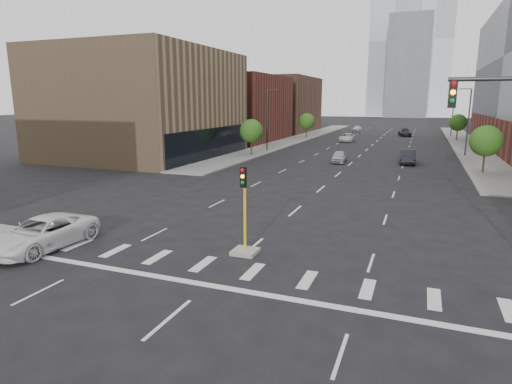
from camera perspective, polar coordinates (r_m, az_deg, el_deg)
The scene contains 23 objects.
ground at distance 14.46m, azimuth -16.12°, elevation -19.51°, with size 400.00×400.00×0.00m, color black.
sidewalk_left_far at distance 86.99m, azimuth 5.90°, elevation 7.17°, with size 5.00×92.00×0.15m, color gray.
sidewalk_right_far at distance 84.27m, azimuth 26.09°, elevation 5.85°, with size 5.00×92.00×0.15m, color gray.
building_left_mid at distance 60.89m, azimuth -14.58°, elevation 11.29°, with size 20.00×24.00×14.00m, color #8F7151.
building_left_far_a at distance 83.47m, azimuth -3.97°, elevation 11.07°, with size 20.00×22.00×12.00m, color brown.
building_left_far_b at distance 107.58m, azimuth 2.01°, elevation 11.58°, with size 20.00×24.00×13.00m, color brown.
tower_left at distance 231.81m, azimuth 18.00°, elevation 18.36°, with size 22.00×22.00×70.00m, color #B2B7BC.
tower_right at distance 271.60m, azimuth 22.60°, elevation 18.10°, with size 20.00×20.00×80.00m, color #B2B7BC.
tower_mid at distance 210.28m, azimuth 19.67°, elevation 15.39°, with size 18.00×18.00×44.00m, color slate.
median_traffic_signal at distance 21.18m, azimuth -1.51°, elevation -5.75°, with size 1.20×1.20×4.40m.
streetlight_right_a at distance 64.92m, azimuth 26.40°, elevation 8.70°, with size 1.60×0.22×9.07m.
streetlight_right_b at distance 99.82m, azimuth 24.71°, elevation 9.61°, with size 1.60×0.22×9.07m.
streetlight_left at distance 63.33m, azimuth 1.58°, elevation 9.88°, with size 1.60×0.22×9.07m.
tree_left_near at distance 58.95m, azimuth -0.62°, elevation 8.14°, with size 3.20×3.20×4.85m.
tree_left_far at distance 87.48m, azimuth 6.77°, elevation 9.35°, with size 3.20×3.20×4.85m.
tree_right_near at distance 50.19m, azimuth 28.33°, elevation 6.01°, with size 3.20×3.20×4.85m.
tree_right_far at distance 89.94m, azimuth 25.35°, elevation 8.36°, with size 3.20×3.20×4.85m.
car_near_left at distance 53.62m, azimuth 11.02°, elevation 4.64°, with size 1.67×4.15×1.41m, color #ADAEB2.
car_mid_right at distance 54.79m, azimuth 19.57°, elevation 4.46°, with size 1.78×5.11×1.68m, color black.
car_far_left at distance 81.55m, azimuth 12.04°, elevation 7.12°, with size 2.52×5.45×1.52m, color silver.
car_deep_right at distance 97.49m, azimuth 19.23°, elevation 7.51°, with size 2.23×5.49×1.59m, color black.
car_distant at distance 108.77m, azimuth 13.34°, elevation 8.23°, with size 1.73×4.31×1.47m, color silver.
parked_minivan at distance 24.59m, azimuth -26.55°, elevation -4.92°, with size 2.69×5.82×1.62m, color white.
Camera 1 is at (7.78, -9.63, 7.47)m, focal length 30.00 mm.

